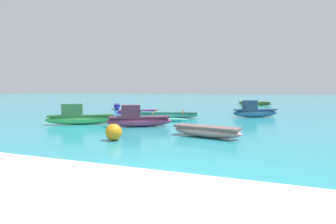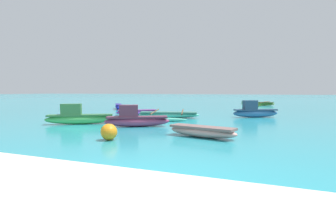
{
  "view_description": "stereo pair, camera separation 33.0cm",
  "coord_description": "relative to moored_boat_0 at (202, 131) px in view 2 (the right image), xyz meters",
  "views": [
    {
      "loc": [
        1.78,
        -3.5,
        1.62
      ],
      "look_at": [
        -4.03,
        12.42,
        0.25
      ],
      "focal_mm": 28.0,
      "sensor_mm": 36.0,
      "label": 1
    },
    {
      "loc": [
        2.09,
        -3.39,
        1.62
      ],
      "look_at": [
        -4.03,
        12.42,
        0.25
      ],
      "focal_mm": 28.0,
      "sensor_mm": 36.0,
      "label": 2
    }
  ],
  "objects": [
    {
      "name": "moored_boat_0",
      "position": [
        0.0,
        0.0,
        0.0
      ],
      "size": [
        2.64,
        1.22,
        0.39
      ],
      "rotation": [
        0.0,
        0.0,
        -0.24
      ],
      "color": "#CB938C",
      "rests_on": "ground_plane"
    },
    {
      "name": "moored_boat_4",
      "position": [
        0.93,
        22.11,
        -0.01
      ],
      "size": [
        3.79,
        4.55,
        0.45
      ],
      "rotation": [
        0.0,
        0.0,
        -0.24
      ],
      "color": "#5B8F38",
      "rests_on": "ground_plane"
    },
    {
      "name": "ground_plane",
      "position": [
        0.07,
        -5.5,
        -0.22
      ],
      "size": [
        240.0,
        240.0,
        0.0
      ],
      "color": "teal"
    },
    {
      "name": "moored_boat_5",
      "position": [
        -3.46,
        5.72,
        -0.02
      ],
      "size": [
        3.74,
        4.44,
        0.42
      ],
      "rotation": [
        0.0,
        0.0,
        0.29
      ],
      "color": "#59CCAD",
      "rests_on": "ground_plane"
    },
    {
      "name": "moored_boat_1",
      "position": [
        -10.38,
        11.25,
        0.03
      ],
      "size": [
        1.89,
        2.53,
        0.45
      ],
      "rotation": [
        0.0,
        0.0,
        -1.0
      ],
      "color": "#2F29D1",
      "rests_on": "ground_plane"
    },
    {
      "name": "mooring_buoy_1",
      "position": [
        -2.73,
        -1.65,
        0.06
      ],
      "size": [
        0.55,
        0.55,
        0.55
      ],
      "color": "orange",
      "rests_on": "ground_plane"
    },
    {
      "name": "moored_boat_7",
      "position": [
        -3.46,
        1.56,
        0.13
      ],
      "size": [
        2.89,
        1.91,
        0.99
      ],
      "rotation": [
        0.0,
        0.0,
        0.48
      ],
      "color": "#973B63",
      "rests_on": "ground_plane"
    },
    {
      "name": "moored_boat_2",
      "position": [
        -6.15,
        6.79,
        -0.02
      ],
      "size": [
        2.67,
        2.2,
        0.35
      ],
      "rotation": [
        0.0,
        0.0,
        0.62
      ],
      "color": "#AC47CC",
      "rests_on": "ground_plane"
    },
    {
      "name": "moored_boat_3",
      "position": [
        -6.47,
        1.36,
        0.13
      ],
      "size": [
        3.11,
        2.19,
        1.0
      ],
      "rotation": [
        0.0,
        0.0,
        0.55
      ],
      "color": "#4FBE5D",
      "rests_on": "ground_plane"
    },
    {
      "name": "moored_boat_6",
      "position": [
        1.34,
        7.93,
        0.15
      ],
      "size": [
        2.77,
        1.83,
        1.04
      ],
      "rotation": [
        0.0,
        0.0,
        0.5
      ],
      "color": "#34659A",
      "rests_on": "ground_plane"
    }
  ]
}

